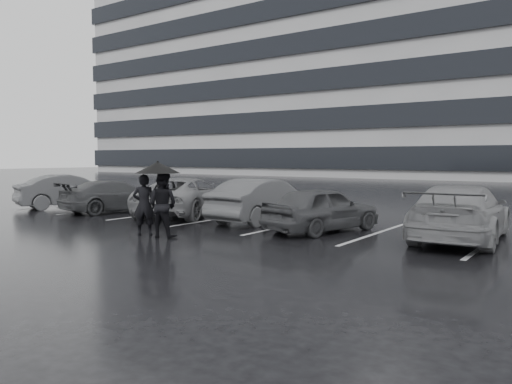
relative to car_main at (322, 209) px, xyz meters
The scene contains 12 objects.
ground 2.84m from the car_main, 136.77° to the right, with size 160.00×160.00×0.00m, color black.
office_building 53.76m from the car_main, 117.52° to the left, with size 61.00×26.00×29.00m.
car_main is the anchor object (origin of this frame).
car_west_a 2.68m from the car_main, 162.60° to the left, with size 1.47×4.22×1.39m, color #2C2C2F.
car_west_b 5.90m from the car_main, behind, with size 2.25×4.88×1.36m, color #545456.
car_west_c 8.86m from the car_main, behind, with size 1.68×4.14×1.20m, color black.
car_west_d 11.62m from the car_main, behind, with size 1.46×4.18×1.38m, color #2C2C2F.
car_east 3.60m from the car_main, ahead, with size 1.97×4.84×1.41m, color #545456.
pedestrian_left 4.90m from the car_main, 136.82° to the right, with size 0.60×0.39×1.64m, color black.
pedestrian_right 4.42m from the car_main, 131.54° to the right, with size 0.83×0.64×1.70m, color black.
umbrella 4.67m from the car_main, 133.81° to the right, with size 1.18×1.18×2.00m.
stall_stripes 2.95m from the car_main, 167.89° to the left, with size 19.72×5.00×0.00m.
Camera 1 is at (8.50, -10.56, 2.09)m, focal length 35.00 mm.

